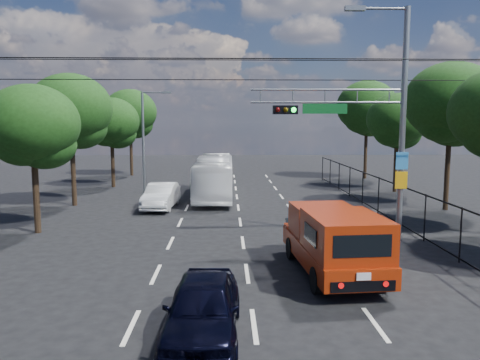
{
  "coord_description": "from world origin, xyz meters",
  "views": [
    {
      "loc": [
        -0.65,
        -10.92,
        4.96
      ],
      "look_at": [
        -0.16,
        6.51,
        2.8
      ],
      "focal_mm": 35.0,
      "sensor_mm": 36.0,
      "label": 1
    }
  ],
  "objects_px": {
    "navy_hatchback": "(203,308)",
    "white_bus": "(214,177)",
    "red_pickup": "(333,239)",
    "signal_mast": "(374,115)",
    "white_van": "(161,196)"
  },
  "relations": [
    {
      "from": "red_pickup",
      "to": "white_van",
      "type": "xyz_separation_m",
      "value": [
        -7.27,
        12.1,
        -0.45
      ]
    },
    {
      "from": "red_pickup",
      "to": "white_bus",
      "type": "distance_m",
      "value": 16.51
    },
    {
      "from": "signal_mast",
      "to": "red_pickup",
      "type": "height_order",
      "value": "signal_mast"
    },
    {
      "from": "red_pickup",
      "to": "white_bus",
      "type": "bearing_deg",
      "value": 105.03
    },
    {
      "from": "signal_mast",
      "to": "white_bus",
      "type": "height_order",
      "value": "signal_mast"
    },
    {
      "from": "navy_hatchback",
      "to": "white_bus",
      "type": "xyz_separation_m",
      "value": [
        -0.26,
        20.37,
        0.67
      ]
    },
    {
      "from": "red_pickup",
      "to": "navy_hatchback",
      "type": "bearing_deg",
      "value": -132.21
    },
    {
      "from": "red_pickup",
      "to": "signal_mast",
      "type": "bearing_deg",
      "value": 59.14
    },
    {
      "from": "signal_mast",
      "to": "white_van",
      "type": "bearing_deg",
      "value": 140.83
    },
    {
      "from": "signal_mast",
      "to": "navy_hatchback",
      "type": "bearing_deg",
      "value": -127.14
    },
    {
      "from": "navy_hatchback",
      "to": "red_pickup",
      "type": "bearing_deg",
      "value": 49.88
    },
    {
      "from": "white_van",
      "to": "red_pickup",
      "type": "bearing_deg",
      "value": -55.0
    },
    {
      "from": "signal_mast",
      "to": "red_pickup",
      "type": "bearing_deg",
      "value": -120.86
    },
    {
      "from": "navy_hatchback",
      "to": "white_bus",
      "type": "relative_size",
      "value": 0.42
    },
    {
      "from": "signal_mast",
      "to": "white_van",
      "type": "xyz_separation_m",
      "value": [
        -9.75,
        7.95,
        -4.52
      ]
    }
  ]
}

